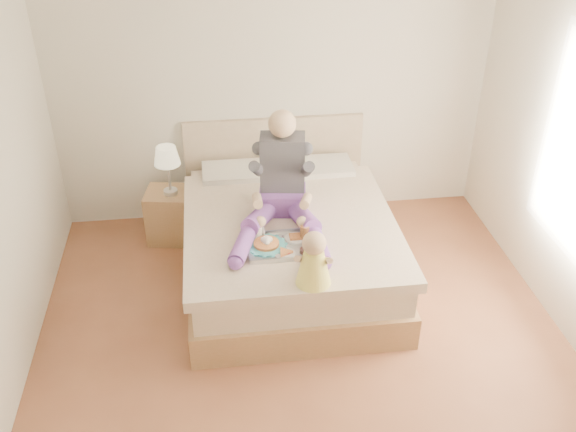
{
  "coord_description": "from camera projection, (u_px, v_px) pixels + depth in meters",
  "views": [
    {
      "loc": [
        -0.58,
        -3.43,
        3.39
      ],
      "look_at": [
        -0.04,
        0.69,
        0.79
      ],
      "focal_mm": 40.0,
      "sensor_mm": 36.0,
      "label": 1
    }
  ],
  "objects": [
    {
      "name": "room",
      "position": [
        322.0,
        174.0,
        3.95
      ],
      "size": [
        4.02,
        4.22,
        2.71
      ],
      "color": "brown",
      "rests_on": "ground"
    },
    {
      "name": "bed",
      "position": [
        287.0,
        238.0,
        5.48
      ],
      "size": [
        1.7,
        2.18,
        1.0
      ],
      "color": "olive",
      "rests_on": "ground"
    },
    {
      "name": "nightstand",
      "position": [
        170.0,
        215.0,
        5.93
      ],
      "size": [
        0.46,
        0.42,
        0.49
      ],
      "rotation": [
        0.0,
        0.0,
        -0.16
      ],
      "color": "olive",
      "rests_on": "ground"
    },
    {
      "name": "lamp",
      "position": [
        167.0,
        158.0,
        5.59
      ],
      "size": [
        0.23,
        0.23,
        0.47
      ],
      "color": "silver",
      "rests_on": "nightstand"
    },
    {
      "name": "adult",
      "position": [
        282.0,
        189.0,
        5.08
      ],
      "size": [
        0.75,
        1.12,
        0.89
      ],
      "rotation": [
        0.0,
        0.0,
        -0.15
      ],
      "color": "#6C3B94",
      "rests_on": "bed"
    },
    {
      "name": "tray",
      "position": [
        280.0,
        243.0,
        4.85
      ],
      "size": [
        0.5,
        0.39,
        0.14
      ],
      "rotation": [
        0.0,
        0.0,
        0.01
      ],
      "color": "silver",
      "rests_on": "bed"
    },
    {
      "name": "baby",
      "position": [
        314.0,
        262.0,
        4.41
      ],
      "size": [
        0.27,
        0.37,
        0.41
      ],
      "rotation": [
        0.0,
        0.0,
        -0.24
      ],
      "color": "#E8DE49",
      "rests_on": "bed"
    }
  ]
}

